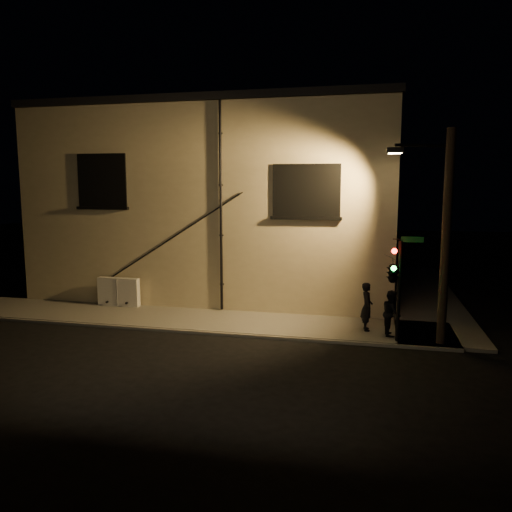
% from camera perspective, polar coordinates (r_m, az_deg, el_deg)
% --- Properties ---
extents(ground, '(90.00, 90.00, 0.00)m').
position_cam_1_polar(ground, '(17.44, -1.00, -9.21)').
color(ground, black).
extents(sidewalk, '(21.00, 16.00, 0.12)m').
position_cam_1_polar(sidewalk, '(21.36, 5.06, -5.84)').
color(sidewalk, slate).
rests_on(sidewalk, ground).
extents(building, '(16.20, 12.23, 8.80)m').
position_cam_1_polar(building, '(26.14, -2.67, 6.33)').
color(building, beige).
rests_on(building, ground).
extents(utility_cabinet, '(1.82, 0.31, 1.20)m').
position_cam_1_polar(utility_cabinet, '(21.95, -15.42, -3.96)').
color(utility_cabinet, white).
rests_on(utility_cabinet, sidewalk).
extents(pedestrian_a, '(0.50, 0.68, 1.70)m').
position_cam_1_polar(pedestrian_a, '(18.00, 12.55, -5.65)').
color(pedestrian_a, black).
rests_on(pedestrian_a, sidewalk).
extents(pedestrian_b, '(0.65, 0.80, 1.55)m').
position_cam_1_polar(pedestrian_b, '(17.61, 15.22, -6.30)').
color(pedestrian_b, black).
rests_on(pedestrian_b, sidewalk).
extents(traffic_signal, '(1.37, 2.03, 3.45)m').
position_cam_1_polar(traffic_signal, '(16.60, 15.41, -1.72)').
color(traffic_signal, black).
rests_on(traffic_signal, sidewalk).
extents(streetlamp_pole, '(2.02, 1.38, 6.93)m').
position_cam_1_polar(streetlamp_pole, '(16.82, 20.54, 2.51)').
color(streetlamp_pole, black).
rests_on(streetlamp_pole, ground).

